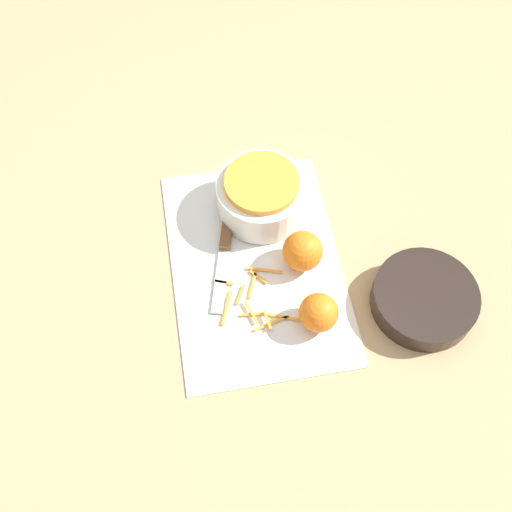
# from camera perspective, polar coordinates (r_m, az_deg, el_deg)

# --- Properties ---
(ground_plane) EXTENTS (4.00, 4.00, 0.00)m
(ground_plane) POSITION_cam_1_polar(r_m,az_deg,el_deg) (1.14, -0.00, -0.90)
(ground_plane) COLOR tan
(cutting_board) EXTENTS (0.47, 0.32, 0.01)m
(cutting_board) POSITION_cam_1_polar(r_m,az_deg,el_deg) (1.14, -0.00, -0.82)
(cutting_board) COLOR silver
(cutting_board) RESTS_ON ground_plane
(bowl_speckled) EXTENTS (0.18, 0.18, 0.09)m
(bowl_speckled) POSITION_cam_1_polar(r_m,az_deg,el_deg) (1.17, 0.54, 5.88)
(bowl_speckled) COLOR silver
(bowl_speckled) RESTS_ON cutting_board
(bowl_dark) EXTENTS (0.19, 0.19, 0.05)m
(bowl_dark) POSITION_cam_1_polar(r_m,az_deg,el_deg) (1.13, 15.72, -3.95)
(bowl_dark) COLOR black
(bowl_dark) RESTS_ON ground_plane
(knife) EXTENTS (0.24, 0.08, 0.02)m
(knife) POSITION_cam_1_polar(r_m,az_deg,el_deg) (1.16, -2.87, 1.93)
(knife) COLOR brown
(knife) RESTS_ON cutting_board
(orange_left) EXTENTS (0.07, 0.07, 0.07)m
(orange_left) POSITION_cam_1_polar(r_m,az_deg,el_deg) (1.06, 5.99, -5.38)
(orange_left) COLOR orange
(orange_left) RESTS_ON cutting_board
(orange_right) EXTENTS (0.08, 0.08, 0.08)m
(orange_right) POSITION_cam_1_polar(r_m,az_deg,el_deg) (1.11, 4.48, 0.48)
(orange_right) COLOR orange
(orange_right) RESTS_ON cutting_board
(peel_pile) EXTENTS (0.14, 0.14, 0.01)m
(peel_pile) POSITION_cam_1_polar(r_m,az_deg,el_deg) (1.10, -0.13, -4.26)
(peel_pile) COLOR orange
(peel_pile) RESTS_ON cutting_board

